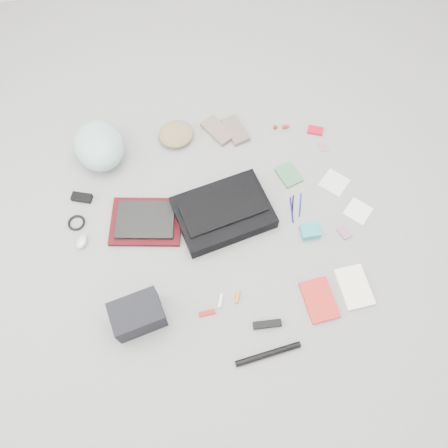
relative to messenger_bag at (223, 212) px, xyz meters
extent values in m
plane|color=gray|center=(-0.01, -0.07, -0.04)|extent=(4.00, 4.00, 0.00)
cube|color=black|center=(0.00, 0.00, 0.00)|extent=(0.53, 0.43, 0.08)
cube|color=black|center=(0.00, 0.00, 0.05)|extent=(0.45, 0.27, 0.01)
cube|color=#440A0F|center=(-0.40, 0.04, -0.03)|extent=(0.41, 0.34, 0.03)
cube|color=black|center=(-0.40, 0.04, 0.00)|extent=(0.33, 0.27, 0.02)
ellipsoid|color=#9AC9C6|center=(-0.60, 0.50, 0.06)|extent=(0.32, 0.38, 0.20)
ellipsoid|color=olive|center=(-0.17, 0.55, 0.00)|extent=(0.25, 0.25, 0.07)
cube|color=#7B6859|center=(0.07, 0.54, -0.02)|extent=(0.19, 0.22, 0.03)
cube|color=#746156|center=(0.17, 0.53, -0.03)|extent=(0.14, 0.21, 0.03)
cube|color=black|center=(-0.72, 0.24, -0.03)|extent=(0.12, 0.08, 0.03)
torus|color=black|center=(-0.76, 0.10, -0.03)|extent=(0.10, 0.10, 0.01)
ellipsoid|color=#B9BAC4|center=(-0.74, -0.02, -0.02)|extent=(0.08, 0.10, 0.03)
cube|color=black|center=(-0.49, -0.46, 0.03)|extent=(0.26, 0.20, 0.15)
cube|color=#A01607|center=(-0.17, -0.50, -0.03)|extent=(0.08, 0.02, 0.01)
cylinder|color=white|center=(-0.10, -0.45, -0.03)|extent=(0.04, 0.07, 0.02)
cylinder|color=orange|center=(-0.01, -0.45, -0.03)|extent=(0.04, 0.06, 0.02)
cube|color=black|center=(0.10, -0.60, -0.03)|extent=(0.13, 0.04, 0.03)
cylinder|color=black|center=(0.07, -0.74, -0.03)|extent=(0.31, 0.06, 0.03)
cube|color=red|center=(0.37, -0.53, -0.03)|extent=(0.15, 0.22, 0.02)
cube|color=white|center=(0.55, -0.50, -0.03)|extent=(0.15, 0.21, 0.02)
cube|color=#3F7248|center=(0.40, 0.18, -0.03)|extent=(0.14, 0.16, 0.02)
cylinder|color=#0F0B72|center=(0.36, -0.04, -0.04)|extent=(0.03, 0.15, 0.01)
cylinder|color=black|center=(0.38, -0.01, -0.04)|extent=(0.04, 0.12, 0.01)
cylinder|color=navy|center=(0.41, -0.01, -0.04)|extent=(0.05, 0.14, 0.01)
cube|color=teal|center=(0.42, -0.18, -0.02)|extent=(0.10, 0.08, 0.05)
cube|color=#A56A8E|center=(0.60, -0.21, -0.03)|extent=(0.07, 0.09, 0.01)
cube|color=silver|center=(0.63, 0.09, -0.04)|extent=(0.19, 0.19, 0.01)
cube|color=white|center=(0.71, -0.11, -0.04)|extent=(0.17, 0.17, 0.01)
sphere|color=#9F1307|center=(0.40, 0.51, -0.03)|extent=(0.03, 0.03, 0.02)
sphere|color=maroon|center=(0.46, 0.50, -0.03)|extent=(0.03, 0.03, 0.03)
sphere|color=#B82C11|center=(0.47, 0.50, -0.03)|extent=(0.03, 0.03, 0.02)
cube|color=red|center=(0.63, 0.44, -0.03)|extent=(0.10, 0.08, 0.02)
cube|color=#A37285|center=(0.64, 0.33, -0.04)|extent=(0.06, 0.07, 0.00)
camera|label=1|loc=(-0.19, -1.03, 2.01)|focal=35.00mm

